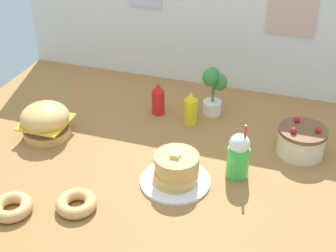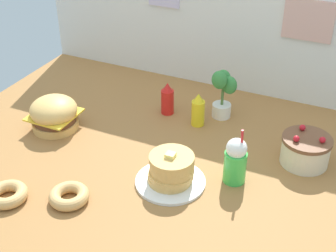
{
  "view_description": "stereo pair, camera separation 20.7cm",
  "coord_description": "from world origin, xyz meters",
  "px_view_note": "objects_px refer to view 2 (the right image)",
  "views": [
    {
      "loc": [
        0.55,
        -1.52,
        1.28
      ],
      "look_at": [
        0.0,
        0.15,
        0.18
      ],
      "focal_mm": 50.9,
      "sensor_mm": 36.0,
      "label": 1
    },
    {
      "loc": [
        0.74,
        -1.44,
        1.28
      ],
      "look_at": [
        0.0,
        0.15,
        0.18
      ],
      "focal_mm": 50.9,
      "sensor_mm": 36.0,
      "label": 2
    }
  ],
  "objects_px": {
    "mustard_bottle": "(198,110)",
    "cream_soda_cup": "(235,161)",
    "ketchup_bottle": "(167,99)",
    "donut_chocolate": "(69,196)",
    "pancake_stack": "(171,171)",
    "donut_pink_glaze": "(7,194)",
    "burger": "(54,114)",
    "layer_cake": "(305,150)",
    "potted_plant": "(223,92)"
  },
  "relations": [
    {
      "from": "layer_cake",
      "to": "donut_pink_glaze",
      "type": "distance_m",
      "value": 1.28
    },
    {
      "from": "burger",
      "to": "layer_cake",
      "type": "xyz_separation_m",
      "value": [
        1.19,
        0.23,
        -0.01
      ]
    },
    {
      "from": "mustard_bottle",
      "to": "layer_cake",
      "type": "bearing_deg",
      "value": -10.36
    },
    {
      "from": "layer_cake",
      "to": "cream_soda_cup",
      "type": "bearing_deg",
      "value": -134.07
    },
    {
      "from": "ketchup_bottle",
      "to": "mustard_bottle",
      "type": "bearing_deg",
      "value": -11.97
    },
    {
      "from": "donut_pink_glaze",
      "to": "burger",
      "type": "bearing_deg",
      "value": 106.01
    },
    {
      "from": "mustard_bottle",
      "to": "donut_chocolate",
      "type": "relative_size",
      "value": 1.08
    },
    {
      "from": "mustard_bottle",
      "to": "donut_chocolate",
      "type": "bearing_deg",
      "value": -108.38
    },
    {
      "from": "cream_soda_cup",
      "to": "donut_chocolate",
      "type": "bearing_deg",
      "value": -144.13
    },
    {
      "from": "pancake_stack",
      "to": "ketchup_bottle",
      "type": "bearing_deg",
      "value": 116.36
    },
    {
      "from": "donut_pink_glaze",
      "to": "cream_soda_cup",
      "type": "bearing_deg",
      "value": 32.44
    },
    {
      "from": "cream_soda_cup",
      "to": "layer_cake",
      "type": "bearing_deg",
      "value": 45.93
    },
    {
      "from": "ketchup_bottle",
      "to": "donut_chocolate",
      "type": "xyz_separation_m",
      "value": [
        -0.07,
        -0.8,
        -0.06
      ]
    },
    {
      "from": "pancake_stack",
      "to": "mustard_bottle",
      "type": "height_order",
      "value": "mustard_bottle"
    },
    {
      "from": "ketchup_bottle",
      "to": "donut_pink_glaze",
      "type": "relative_size",
      "value": 1.08
    },
    {
      "from": "pancake_stack",
      "to": "potted_plant",
      "type": "bearing_deg",
      "value": 88.98
    },
    {
      "from": "potted_plant",
      "to": "pancake_stack",
      "type": "bearing_deg",
      "value": -91.02
    },
    {
      "from": "pancake_stack",
      "to": "layer_cake",
      "type": "xyz_separation_m",
      "value": [
        0.48,
        0.38,
        0.01
      ]
    },
    {
      "from": "layer_cake",
      "to": "potted_plant",
      "type": "distance_m",
      "value": 0.53
    },
    {
      "from": "mustard_bottle",
      "to": "donut_pink_glaze",
      "type": "bearing_deg",
      "value": -119.39
    },
    {
      "from": "ketchup_bottle",
      "to": "donut_chocolate",
      "type": "distance_m",
      "value": 0.8
    },
    {
      "from": "ketchup_bottle",
      "to": "donut_chocolate",
      "type": "bearing_deg",
      "value": -94.67
    },
    {
      "from": "burger",
      "to": "ketchup_bottle",
      "type": "height_order",
      "value": "ketchup_bottle"
    },
    {
      "from": "cream_soda_cup",
      "to": "mustard_bottle",
      "type": "bearing_deg",
      "value": 131.11
    },
    {
      "from": "mustard_bottle",
      "to": "potted_plant",
      "type": "relative_size",
      "value": 0.66
    },
    {
      "from": "pancake_stack",
      "to": "layer_cake",
      "type": "bearing_deg",
      "value": 38.49
    },
    {
      "from": "pancake_stack",
      "to": "ketchup_bottle",
      "type": "height_order",
      "value": "ketchup_bottle"
    },
    {
      "from": "layer_cake",
      "to": "donut_chocolate",
      "type": "bearing_deg",
      "value": -140.75
    },
    {
      "from": "layer_cake",
      "to": "potted_plant",
      "type": "bearing_deg",
      "value": 154.0
    },
    {
      "from": "cream_soda_cup",
      "to": "donut_pink_glaze",
      "type": "xyz_separation_m",
      "value": [
        -0.79,
        -0.5,
        -0.08
      ]
    },
    {
      "from": "burger",
      "to": "ketchup_bottle",
      "type": "xyz_separation_m",
      "value": [
        0.45,
        0.37,
        0.0
      ]
    },
    {
      "from": "cream_soda_cup",
      "to": "donut_chocolate",
      "type": "distance_m",
      "value": 0.7
    },
    {
      "from": "cream_soda_cup",
      "to": "potted_plant",
      "type": "distance_m",
      "value": 0.53
    },
    {
      "from": "potted_plant",
      "to": "layer_cake",
      "type": "bearing_deg",
      "value": -26.0
    },
    {
      "from": "donut_chocolate",
      "to": "potted_plant",
      "type": "height_order",
      "value": "potted_plant"
    },
    {
      "from": "burger",
      "to": "mustard_bottle",
      "type": "relative_size",
      "value": 1.33
    },
    {
      "from": "layer_cake",
      "to": "ketchup_bottle",
      "type": "xyz_separation_m",
      "value": [
        -0.74,
        0.14,
        0.01
      ]
    },
    {
      "from": "donut_chocolate",
      "to": "burger",
      "type": "bearing_deg",
      "value": 131.51
    },
    {
      "from": "cream_soda_cup",
      "to": "burger",
      "type": "bearing_deg",
      "value": 178.4
    },
    {
      "from": "ketchup_bottle",
      "to": "donut_chocolate",
      "type": "relative_size",
      "value": 1.08
    },
    {
      "from": "donut_chocolate",
      "to": "donut_pink_glaze",
      "type": "bearing_deg",
      "value": -157.07
    },
    {
      "from": "ketchup_bottle",
      "to": "potted_plant",
      "type": "height_order",
      "value": "potted_plant"
    },
    {
      "from": "mustard_bottle",
      "to": "donut_pink_glaze",
      "type": "relative_size",
      "value": 1.08
    },
    {
      "from": "mustard_bottle",
      "to": "cream_soda_cup",
      "type": "relative_size",
      "value": 0.67
    },
    {
      "from": "pancake_stack",
      "to": "donut_pink_glaze",
      "type": "relative_size",
      "value": 1.83
    },
    {
      "from": "donut_pink_glaze",
      "to": "ketchup_bottle",
      "type": "bearing_deg",
      "value": 71.74
    },
    {
      "from": "pancake_stack",
      "to": "mustard_bottle",
      "type": "relative_size",
      "value": 1.7
    },
    {
      "from": "layer_cake",
      "to": "cream_soda_cup",
      "type": "distance_m",
      "value": 0.35
    },
    {
      "from": "cream_soda_cup",
      "to": "potted_plant",
      "type": "bearing_deg",
      "value": 115.09
    },
    {
      "from": "cream_soda_cup",
      "to": "donut_chocolate",
      "type": "xyz_separation_m",
      "value": [
        -0.56,
        -0.41,
        -0.08
      ]
    }
  ]
}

